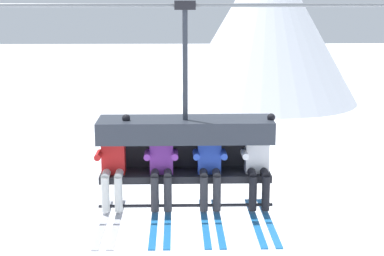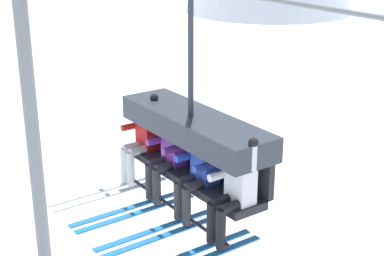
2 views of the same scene
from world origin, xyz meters
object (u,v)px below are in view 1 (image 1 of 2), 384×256
at_px(skier_red, 113,163).
at_px(skier_blue, 210,163).
at_px(skier_white, 258,162).
at_px(chairlift_chair, 185,139).
at_px(skier_purple, 161,164).

bearing_deg(skier_red, skier_blue, -0.30).
bearing_deg(skier_white, skier_red, 180.00).
distance_m(chairlift_chair, skier_red, 1.05).
xyz_separation_m(chairlift_chair, skier_white, (1.00, -0.21, -0.28)).
height_order(chairlift_chair, skier_purple, chairlift_chair).
relative_size(chairlift_chair, skier_purple, 1.62).
height_order(skier_purple, skier_blue, same).
relative_size(chairlift_chair, skier_blue, 1.62).
height_order(skier_red, skier_white, same).
xyz_separation_m(chairlift_chair, skier_red, (-0.99, -0.21, -0.28)).
distance_m(skier_purple, skier_white, 1.33).
bearing_deg(chairlift_chair, skier_blue, -33.65).
bearing_deg(skier_white, skier_purple, -179.71).
distance_m(skier_blue, skier_white, 0.67).
xyz_separation_m(chairlift_chair, skier_blue, (0.33, -0.22, -0.30)).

